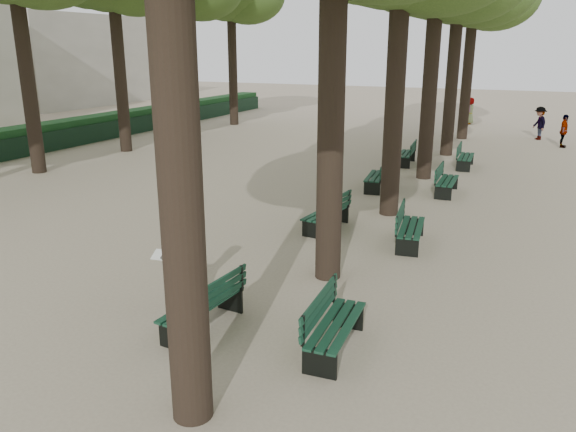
% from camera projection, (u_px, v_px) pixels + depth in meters
% --- Properties ---
extents(ground, '(120.00, 120.00, 0.00)m').
position_uv_depth(ground, '(184.00, 325.00, 9.60)').
color(ground, tan).
rests_on(ground, ground).
extents(bench_left_0, '(0.73, 1.84, 0.92)m').
position_uv_depth(bench_left_0, '(203.00, 314.00, 9.41)').
color(bench_left_0, black).
rests_on(bench_left_0, ground).
extents(bench_left_1, '(0.79, 1.86, 0.92)m').
position_uv_depth(bench_left_1, '(326.00, 219.00, 14.56)').
color(bench_left_1, black).
rests_on(bench_left_1, ground).
extents(bench_left_2, '(0.79, 1.86, 0.92)m').
position_uv_depth(bench_left_2, '(376.00, 181.00, 18.68)').
color(bench_left_2, black).
rests_on(bench_left_2, ground).
extents(bench_left_3, '(0.72, 1.84, 0.92)m').
position_uv_depth(bench_left_3, '(406.00, 158.00, 22.60)').
color(bench_left_3, black).
rests_on(bench_left_3, ground).
extents(bench_right_0, '(0.67, 1.83, 0.92)m').
position_uv_depth(bench_right_0, '(335.00, 335.00, 8.72)').
color(bench_right_0, black).
rests_on(bench_right_0, ground).
extents(bench_right_1, '(0.79, 1.86, 0.92)m').
position_uv_depth(bench_right_1, '(410.00, 234.00, 13.40)').
color(bench_right_1, black).
rests_on(bench_right_1, ground).
extents(bench_right_2, '(0.61, 1.81, 0.92)m').
position_uv_depth(bench_right_2, '(447.00, 186.00, 18.06)').
color(bench_right_2, black).
rests_on(bench_right_2, ground).
extents(bench_right_3, '(0.65, 1.82, 0.92)m').
position_uv_depth(bench_right_3, '(465.00, 161.00, 21.97)').
color(bench_right_3, black).
rests_on(bench_right_3, ground).
extents(man_with_map, '(0.65, 0.76, 1.82)m').
position_uv_depth(man_with_map, '(174.00, 264.00, 9.83)').
color(man_with_map, black).
rests_on(man_with_map, ground).
extents(pedestrian_c, '(0.37, 0.92, 1.54)m').
position_uv_depth(pedestrian_c, '(564.00, 131.00, 26.32)').
color(pedestrian_c, '#262628').
rests_on(pedestrian_c, ground).
extents(pedestrian_b, '(0.76, 1.12, 1.67)m').
position_uv_depth(pedestrian_b, '(539.00, 123.00, 28.55)').
color(pedestrian_b, '#262628').
rests_on(pedestrian_b, ground).
extents(pedestrian_d, '(0.37, 0.81, 1.61)m').
position_uv_depth(pedestrian_d, '(470.00, 111.00, 34.32)').
color(pedestrian_d, '#262628').
rests_on(pedestrian_d, ground).
extents(fence, '(0.08, 42.00, 0.90)m').
position_uv_depth(fence, '(42.00, 143.00, 24.96)').
color(fence, black).
rests_on(fence, ground).
extents(hedge, '(1.20, 42.00, 1.20)m').
position_uv_depth(hedge, '(30.00, 139.00, 25.19)').
color(hedge, '#153F1C').
rests_on(hedge, ground).
extents(building_far, '(12.00, 16.00, 7.00)m').
position_uv_depth(building_far, '(58.00, 60.00, 47.73)').
color(building_far, '#B7B2A3').
rests_on(building_far, ground).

